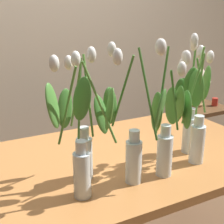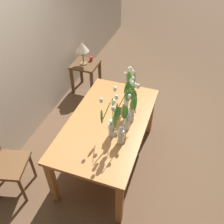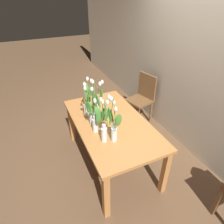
{
  "view_description": "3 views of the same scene",
  "coord_description": "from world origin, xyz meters",
  "px_view_note": "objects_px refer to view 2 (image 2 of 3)",
  "views": [
    {
      "loc": [
        -0.67,
        -1.24,
        1.42
      ],
      "look_at": [
        -0.0,
        0.03,
        0.96
      ],
      "focal_mm": 50.85,
      "sensor_mm": 36.0,
      "label": 1
    },
    {
      "loc": [
        -1.95,
        -0.73,
        2.7
      ],
      "look_at": [
        -0.05,
        -0.07,
        0.94
      ],
      "focal_mm": 39.02,
      "sensor_mm": 36.0,
      "label": 2
    },
    {
      "loc": [
        1.92,
        -0.86,
        2.26
      ],
      "look_at": [
        -0.02,
        0.03,
        0.88
      ],
      "focal_mm": 31.23,
      "sensor_mm": 36.0,
      "label": 3
    }
  ],
  "objects_px": {
    "dining_chair": "(0,160)",
    "table_lamp": "(82,47)",
    "tulip_vase_4": "(128,93)",
    "dining_table": "(108,126)",
    "pillar_candle": "(91,59)",
    "tulip_vase_1": "(121,129)",
    "side_table": "(86,69)",
    "tulip_vase_0": "(132,94)",
    "tulip_vase_3": "(112,122)",
    "tulip_vase_2": "(127,116)",
    "tulip_vase_5": "(132,106)"
  },
  "relations": [
    {
      "from": "dining_table",
      "to": "table_lamp",
      "type": "relative_size",
      "value": 4.02
    },
    {
      "from": "table_lamp",
      "to": "pillar_candle",
      "type": "height_order",
      "value": "table_lamp"
    },
    {
      "from": "table_lamp",
      "to": "dining_chair",
      "type": "bearing_deg",
      "value": 179.07
    },
    {
      "from": "dining_table",
      "to": "tulip_vase_0",
      "type": "xyz_separation_m",
      "value": [
        0.3,
        -0.19,
        0.32
      ]
    },
    {
      "from": "pillar_candle",
      "to": "tulip_vase_0",
      "type": "bearing_deg",
      "value": -139.56
    },
    {
      "from": "tulip_vase_3",
      "to": "dining_chair",
      "type": "bearing_deg",
      "value": 116.76
    },
    {
      "from": "dining_table",
      "to": "tulip_vase_3",
      "type": "xyz_separation_m",
      "value": [
        -0.21,
        -0.12,
        0.3
      ]
    },
    {
      "from": "table_lamp",
      "to": "dining_table",
      "type": "bearing_deg",
      "value": -145.7
    },
    {
      "from": "tulip_vase_4",
      "to": "dining_table",
      "type": "bearing_deg",
      "value": 160.49
    },
    {
      "from": "side_table",
      "to": "table_lamp",
      "type": "relative_size",
      "value": 1.38
    },
    {
      "from": "tulip_vase_1",
      "to": "tulip_vase_2",
      "type": "relative_size",
      "value": 0.95
    },
    {
      "from": "tulip_vase_3",
      "to": "side_table",
      "type": "bearing_deg",
      "value": 32.92
    },
    {
      "from": "tulip_vase_4",
      "to": "tulip_vase_5",
      "type": "xyz_separation_m",
      "value": [
        -0.24,
        -0.12,
        0.01
      ]
    },
    {
      "from": "tulip_vase_2",
      "to": "table_lamp",
      "type": "distance_m",
      "value": 1.88
    },
    {
      "from": "dining_table",
      "to": "tulip_vase_2",
      "type": "bearing_deg",
      "value": -99.62
    },
    {
      "from": "dining_chair",
      "to": "tulip_vase_5",
      "type": "bearing_deg",
      "value": -54.26
    },
    {
      "from": "tulip_vase_1",
      "to": "tulip_vase_0",
      "type": "bearing_deg",
      "value": 4.57
    },
    {
      "from": "tulip_vase_0",
      "to": "pillar_candle",
      "type": "xyz_separation_m",
      "value": [
        1.26,
        1.08,
        -0.38
      ]
    },
    {
      "from": "dining_table",
      "to": "tulip_vase_2",
      "type": "relative_size",
      "value": 2.71
    },
    {
      "from": "tulip_vase_0",
      "to": "dining_chair",
      "type": "distance_m",
      "value": 1.66
    },
    {
      "from": "dining_chair",
      "to": "table_lamp",
      "type": "height_order",
      "value": "table_lamp"
    },
    {
      "from": "side_table",
      "to": "table_lamp",
      "type": "distance_m",
      "value": 0.42
    },
    {
      "from": "tulip_vase_2",
      "to": "dining_chair",
      "type": "height_order",
      "value": "tulip_vase_2"
    },
    {
      "from": "tulip_vase_2",
      "to": "table_lamp",
      "type": "xyz_separation_m",
      "value": [
        1.45,
        1.2,
        -0.07
      ]
    },
    {
      "from": "tulip_vase_2",
      "to": "tulip_vase_1",
      "type": "bearing_deg",
      "value": -179.09
    },
    {
      "from": "dining_table",
      "to": "table_lamp",
      "type": "xyz_separation_m",
      "value": [
        1.41,
        0.96,
        0.21
      ]
    },
    {
      "from": "table_lamp",
      "to": "side_table",
      "type": "bearing_deg",
      "value": -47.05
    },
    {
      "from": "tulip_vase_2",
      "to": "tulip_vase_4",
      "type": "bearing_deg",
      "value": 14.75
    },
    {
      "from": "side_table",
      "to": "pillar_candle",
      "type": "relative_size",
      "value": 7.33
    },
    {
      "from": "dining_table",
      "to": "tulip_vase_2",
      "type": "height_order",
      "value": "tulip_vase_2"
    },
    {
      "from": "tulip_vase_3",
      "to": "tulip_vase_0",
      "type": "bearing_deg",
      "value": -8.05
    },
    {
      "from": "tulip_vase_3",
      "to": "dining_chair",
      "type": "height_order",
      "value": "tulip_vase_3"
    },
    {
      "from": "tulip_vase_1",
      "to": "table_lamp",
      "type": "xyz_separation_m",
      "value": [
        1.68,
        1.2,
        -0.08
      ]
    },
    {
      "from": "tulip_vase_1",
      "to": "table_lamp",
      "type": "bearing_deg",
      "value": 35.59
    },
    {
      "from": "dining_table",
      "to": "tulip_vase_0",
      "type": "bearing_deg",
      "value": -32.97
    },
    {
      "from": "tulip_vase_2",
      "to": "tulip_vase_5",
      "type": "height_order",
      "value": "tulip_vase_2"
    },
    {
      "from": "side_table",
      "to": "dining_chair",
      "type": "bearing_deg",
      "value": 178.56
    },
    {
      "from": "tulip_vase_2",
      "to": "pillar_candle",
      "type": "height_order",
      "value": "tulip_vase_2"
    },
    {
      "from": "dining_table",
      "to": "pillar_candle",
      "type": "bearing_deg",
      "value": 29.52
    },
    {
      "from": "tulip_vase_1",
      "to": "side_table",
      "type": "bearing_deg",
      "value": 34.84
    },
    {
      "from": "tulip_vase_1",
      "to": "tulip_vase_3",
      "type": "bearing_deg",
      "value": 65.56
    },
    {
      "from": "tulip_vase_4",
      "to": "side_table",
      "type": "relative_size",
      "value": 1.07
    },
    {
      "from": "tulip_vase_3",
      "to": "dining_chair",
      "type": "xyz_separation_m",
      "value": [
        -0.56,
        1.12,
        -0.42
      ]
    },
    {
      "from": "tulip_vase_1",
      "to": "tulip_vase_2",
      "type": "distance_m",
      "value": 0.23
    },
    {
      "from": "tulip_vase_2",
      "to": "pillar_candle",
      "type": "xyz_separation_m",
      "value": [
        1.6,
        1.12,
        -0.34
      ]
    },
    {
      "from": "table_lamp",
      "to": "pillar_candle",
      "type": "distance_m",
      "value": 0.32
    },
    {
      "from": "tulip_vase_1",
      "to": "pillar_candle",
      "type": "xyz_separation_m",
      "value": [
        1.82,
        1.12,
        -0.34
      ]
    },
    {
      "from": "dining_chair",
      "to": "side_table",
      "type": "xyz_separation_m",
      "value": [
        2.21,
        -0.06,
        -0.09
      ]
    },
    {
      "from": "dining_table",
      "to": "dining_chair",
      "type": "relative_size",
      "value": 1.72
    },
    {
      "from": "tulip_vase_3",
      "to": "tulip_vase_4",
      "type": "distance_m",
      "value": 0.58
    }
  ]
}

